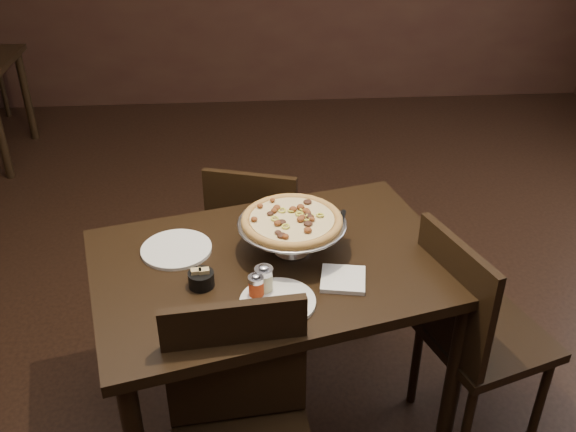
{
  "coord_description": "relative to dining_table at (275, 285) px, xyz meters",
  "views": [
    {
      "loc": [
        -0.03,
        -1.93,
        2.09
      ],
      "look_at": [
        0.11,
        -0.04,
        0.94
      ],
      "focal_mm": 40.0,
      "sensor_mm": 36.0,
      "label": 1
    }
  ],
  "objects": [
    {
      "name": "pizza_stand",
      "position": [
        0.06,
        0.06,
        0.23
      ],
      "size": [
        0.38,
        0.38,
        0.16
      ],
      "color": "silver",
      "rests_on": "dining_table"
    },
    {
      "name": "parmesan_shaker",
      "position": [
        -0.04,
        -0.17,
        0.15
      ],
      "size": [
        0.06,
        0.06,
        0.11
      ],
      "color": "beige",
      "rests_on": "dining_table"
    },
    {
      "name": "dining_table",
      "position": [
        0.0,
        0.0,
        0.0
      ],
      "size": [
        1.42,
        1.12,
        0.78
      ],
      "rotation": [
        0.0,
        0.0,
        0.25
      ],
      "color": "black",
      "rests_on": "ground"
    },
    {
      "name": "packet_caddy",
      "position": [
        -0.25,
        -0.12,
        0.13
      ],
      "size": [
        0.09,
        0.09,
        0.07
      ],
      "rotation": [
        0.0,
        0.0,
        0.12
      ],
      "color": "black",
      "rests_on": "dining_table"
    },
    {
      "name": "chair_side",
      "position": [
        0.72,
        -0.08,
        -0.18
      ],
      "size": [
        0.54,
        0.54,
        0.91
      ],
      "rotation": [
        0.0,
        0.0,
        1.9
      ],
      "color": "black",
      "rests_on": "ground"
    },
    {
      "name": "plate_left",
      "position": [
        -0.35,
        0.09,
        0.11
      ],
      "size": [
        0.25,
        0.25,
        0.01
      ],
      "primitive_type": "cylinder",
      "color": "white",
      "rests_on": "dining_table"
    },
    {
      "name": "plate_near",
      "position": [
        -0.0,
        -0.23,
        0.11
      ],
      "size": [
        0.24,
        0.24,
        0.01
      ],
      "primitive_type": "cylinder",
      "color": "white",
      "rests_on": "dining_table"
    },
    {
      "name": "room",
      "position": [
        0.01,
        0.11,
        0.72
      ],
      "size": [
        6.04,
        7.04,
        2.84
      ],
      "color": "black",
      "rests_on": "ground"
    },
    {
      "name": "pepper_flake_shaker",
      "position": [
        -0.07,
        -0.2,
        0.15
      ],
      "size": [
        0.05,
        0.05,
        0.09
      ],
      "color": "#9C210E",
      "rests_on": "dining_table"
    },
    {
      "name": "napkin_stack",
      "position": [
        0.22,
        -0.13,
        0.11
      ],
      "size": [
        0.17,
        0.17,
        0.02
      ],
      "primitive_type": "cube",
      "rotation": [
        0.0,
        0.0,
        -0.18
      ],
      "color": "white",
      "rests_on": "dining_table"
    },
    {
      "name": "chair_far",
      "position": [
        -0.05,
        0.63,
        -0.21
      ],
      "size": [
        0.5,
        0.5,
        0.86
      ],
      "rotation": [
        0.0,
        0.0,
        2.85
      ],
      "color": "black",
      "rests_on": "ground"
    },
    {
      "name": "serving_spatula",
      "position": [
        0.24,
        0.05,
        0.23
      ],
      "size": [
        0.14,
        0.14,
        0.02
      ],
      "rotation": [
        0.0,
        0.0,
        -0.28
      ],
      "color": "silver",
      "rests_on": "pizza_stand"
    }
  ]
}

